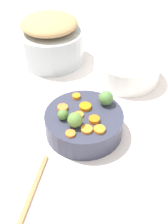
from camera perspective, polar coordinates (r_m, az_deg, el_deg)
tabletop at (r=0.92m, az=1.85°, el=-4.13°), size 2.40×2.40×0.02m
serving_bowl_carrots at (r=0.88m, az=0.00°, el=-2.20°), size 0.23×0.23×0.07m
metal_pot at (r=1.21m, az=-6.49°, el=12.82°), size 0.27×0.27×0.13m
stuffing_mound at (r=1.17m, az=-6.85°, el=16.81°), size 0.22×0.22×0.06m
carrot_slice_0 at (r=0.91m, az=-1.51°, el=3.07°), size 0.03×0.03×0.01m
carrot_slice_1 at (r=0.81m, az=0.54°, el=-3.42°), size 0.04×0.04×0.01m
carrot_slice_2 at (r=0.81m, az=3.04°, el=-3.42°), size 0.05×0.05×0.01m
carrot_slice_3 at (r=0.87m, az=-4.18°, el=0.81°), size 0.04×0.04×0.01m
carrot_slice_4 at (r=0.91m, az=3.67°, el=2.89°), size 0.03×0.03×0.01m
carrot_slice_5 at (r=0.80m, az=-2.86°, el=-4.12°), size 0.04×0.04×0.01m
carrot_slice_6 at (r=0.85m, az=-1.01°, el=-0.57°), size 0.04×0.04×0.01m
carrot_slice_7 at (r=0.88m, az=0.25°, el=1.05°), size 0.05×0.05×0.01m
carrot_slice_8 at (r=0.83m, az=2.02°, el=-1.50°), size 0.03×0.03×0.01m
brussels_sprout_0 at (r=0.84m, az=-4.13°, el=-0.51°), size 0.03×0.03×0.03m
brussels_sprout_1 at (r=0.88m, az=4.55°, el=2.60°), size 0.04×0.04×0.04m
brussels_sprout_2 at (r=0.81m, az=-1.76°, el=-1.55°), size 0.04×0.04×0.04m
casserole_dish at (r=1.11m, az=8.32°, el=8.37°), size 0.24×0.24×0.09m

